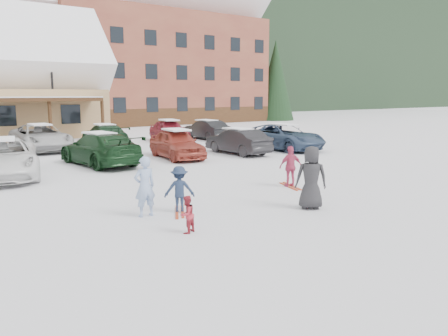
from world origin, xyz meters
TOP-DOWN VIEW (x-y plane):
  - ground at (0.00, 0.00)m, footprint 160.00×160.00m
  - alpine_hotel at (14.27, 38.00)m, footprint 31.48×14.01m
  - lamp_post at (1.05, 23.91)m, footprint 0.50×0.25m
  - conifer_1 at (30.00, 32.00)m, footprint 4.84×4.84m
  - conifer_3 at (6.00, 44.00)m, footprint 3.96×3.96m
  - conifer_4 at (34.00, 46.00)m, footprint 5.06×5.06m
  - adult_skier at (-2.53, 0.66)m, footprint 0.60×0.40m
  - toddler_red at (-2.34, -1.23)m, footprint 0.54×0.49m
  - child_navy at (-1.56, 0.51)m, footprint 0.97×0.83m
  - skis_child_navy at (-1.56, 0.51)m, footprint 0.85×1.32m
  - child_magenta at (3.34, 1.21)m, footprint 0.92×0.60m
  - skis_child_magenta at (3.34, 1.21)m, footprint 0.61×1.39m
  - bystander_dark at (1.70, -1.33)m, footprint 1.05×1.01m
  - parked_car_2 at (-4.74, 8.95)m, footprint 3.48×5.92m
  - parked_car_3 at (-0.52, 9.83)m, footprint 2.71×5.39m
  - parked_car_4 at (3.46, 9.72)m, footprint 2.22×4.51m
  - parked_car_5 at (7.02, 9.22)m, footprint 1.62×4.28m
  - parked_car_6 at (10.37, 9.25)m, footprint 2.92×5.57m
  - parked_car_10 at (-1.54, 16.93)m, footprint 2.75×5.62m
  - parked_car_11 at (2.10, 16.33)m, footprint 2.44×5.07m
  - parked_car_12 at (6.78, 16.72)m, footprint 2.44×4.70m
  - parked_car_13 at (9.93, 16.88)m, footprint 1.55×4.25m

SIDE VIEW (x-z plane):
  - ground at x=0.00m, z-range 0.00..0.00m
  - skis_child_navy at x=-1.56m, z-range 0.00..0.03m
  - skis_child_magenta at x=3.34m, z-range 0.00..0.03m
  - toddler_red at x=-2.34m, z-range 0.00..0.90m
  - child_navy at x=-1.56m, z-range 0.00..1.30m
  - parked_car_13 at x=9.93m, z-range 0.00..1.39m
  - parked_car_5 at x=7.02m, z-range 0.00..1.40m
  - parked_car_11 at x=2.10m, z-range 0.00..1.42m
  - child_magenta at x=3.34m, z-range 0.00..1.46m
  - parked_car_4 at x=3.46m, z-range 0.00..1.48m
  - parked_car_6 at x=10.37m, z-range 0.00..1.50m
  - parked_car_3 at x=-0.52m, z-range 0.00..1.50m
  - parked_car_12 at x=6.78m, z-range 0.00..1.53m
  - parked_car_10 at x=-1.54m, z-range 0.00..1.54m
  - parked_car_2 at x=-4.74m, z-range 0.00..1.55m
  - adult_skier at x=-2.53m, z-range 0.00..1.64m
  - bystander_dark at x=1.70m, z-range 0.00..1.82m
  - lamp_post at x=1.05m, z-range 0.40..6.56m
  - conifer_3 at x=6.00m, z-range 0.53..9.71m
  - conifer_1 at x=30.00m, z-range 0.65..11.87m
  - conifer_4 at x=34.00m, z-range 0.68..12.41m
  - alpine_hotel at x=14.27m, z-range -2.11..19.37m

